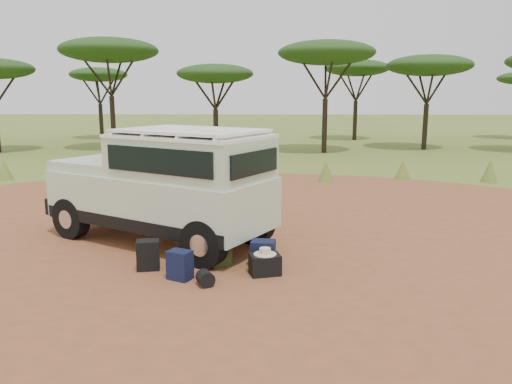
{
  "coord_description": "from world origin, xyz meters",
  "views": [
    {
      "loc": [
        0.82,
        -9.69,
        3.19
      ],
      "look_at": [
        0.59,
        1.39,
        1.0
      ],
      "focal_mm": 35.0,
      "sensor_mm": 36.0,
      "label": 1
    }
  ],
  "objects_px": {
    "walking_staff": "(118,203)",
    "safari_vehicle": "(165,188)",
    "backpack_black": "(148,255)",
    "backpack_olive": "(220,253)",
    "duffel_navy": "(263,253)",
    "hard_case": "(265,265)",
    "backpack_navy": "(180,265)"
  },
  "relations": [
    {
      "from": "backpack_black",
      "to": "hard_case",
      "type": "bearing_deg",
      "value": -15.99
    },
    {
      "from": "backpack_black",
      "to": "hard_case",
      "type": "height_order",
      "value": "backpack_black"
    },
    {
      "from": "backpack_olive",
      "to": "hard_case",
      "type": "distance_m",
      "value": 0.95
    },
    {
      "from": "backpack_black",
      "to": "backpack_olive",
      "type": "bearing_deg",
      "value": -0.55
    },
    {
      "from": "walking_staff",
      "to": "backpack_navy",
      "type": "xyz_separation_m",
      "value": [
        1.93,
        -2.93,
        -0.45
      ]
    },
    {
      "from": "duffel_navy",
      "to": "backpack_olive",
      "type": "bearing_deg",
      "value": -170.99
    },
    {
      "from": "backpack_navy",
      "to": "backpack_olive",
      "type": "distance_m",
      "value": 0.95
    },
    {
      "from": "backpack_black",
      "to": "hard_case",
      "type": "distance_m",
      "value": 2.16
    },
    {
      "from": "walking_staff",
      "to": "backpack_olive",
      "type": "relative_size",
      "value": 2.8
    },
    {
      "from": "safari_vehicle",
      "to": "backpack_black",
      "type": "relative_size",
      "value": 9.67
    },
    {
      "from": "safari_vehicle",
      "to": "backpack_black",
      "type": "bearing_deg",
      "value": -59.69
    },
    {
      "from": "safari_vehicle",
      "to": "backpack_black",
      "type": "distance_m",
      "value": 1.98
    },
    {
      "from": "backpack_olive",
      "to": "duffel_navy",
      "type": "height_order",
      "value": "backpack_olive"
    },
    {
      "from": "walking_staff",
      "to": "backpack_olive",
      "type": "bearing_deg",
      "value": -62.61
    },
    {
      "from": "backpack_black",
      "to": "hard_case",
      "type": "xyz_separation_m",
      "value": [
        2.15,
        -0.22,
        -0.09
      ]
    },
    {
      "from": "safari_vehicle",
      "to": "backpack_navy",
      "type": "distance_m",
      "value": 2.52
    },
    {
      "from": "backpack_navy",
      "to": "hard_case",
      "type": "relative_size",
      "value": 0.98
    },
    {
      "from": "hard_case",
      "to": "backpack_olive",
      "type": "bearing_deg",
      "value": 137.83
    },
    {
      "from": "safari_vehicle",
      "to": "hard_case",
      "type": "relative_size",
      "value": 10.16
    },
    {
      "from": "safari_vehicle",
      "to": "hard_case",
      "type": "xyz_separation_m",
      "value": [
        2.15,
        -1.97,
        -1.01
      ]
    },
    {
      "from": "walking_staff",
      "to": "backpack_black",
      "type": "xyz_separation_m",
      "value": [
        1.26,
        -2.45,
        -0.43
      ]
    },
    {
      "from": "safari_vehicle",
      "to": "hard_case",
      "type": "distance_m",
      "value": 3.09
    },
    {
      "from": "backpack_black",
      "to": "duffel_navy",
      "type": "distance_m",
      "value": 2.12
    },
    {
      "from": "walking_staff",
      "to": "backpack_black",
      "type": "height_order",
      "value": "walking_staff"
    },
    {
      "from": "duffel_navy",
      "to": "hard_case",
      "type": "bearing_deg",
      "value": -77.36
    },
    {
      "from": "hard_case",
      "to": "backpack_black",
      "type": "bearing_deg",
      "value": 159.6
    },
    {
      "from": "backpack_black",
      "to": "backpack_olive",
      "type": "xyz_separation_m",
      "value": [
        1.31,
        0.22,
        -0.01
      ]
    },
    {
      "from": "backpack_navy",
      "to": "walking_staff",
      "type": "bearing_deg",
      "value": 150.13
    },
    {
      "from": "backpack_navy",
      "to": "backpack_black",
      "type": "bearing_deg",
      "value": 171.02
    },
    {
      "from": "walking_staff",
      "to": "duffel_navy",
      "type": "bearing_deg",
      "value": -54.91
    },
    {
      "from": "walking_staff",
      "to": "safari_vehicle",
      "type": "bearing_deg",
      "value": -50.55
    },
    {
      "from": "backpack_black",
      "to": "backpack_olive",
      "type": "distance_m",
      "value": 1.32
    }
  ]
}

